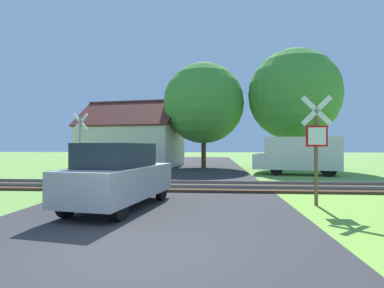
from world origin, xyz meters
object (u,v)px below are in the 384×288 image
at_px(stop_sign_near, 316,142).
at_px(crossing_sign_far, 80,142).
at_px(tree_center, 204,103).
at_px(parked_car, 119,176).
at_px(tree_right, 294,95).
at_px(house, 133,144).
at_px(mail_truck, 298,154).

relative_size(stop_sign_near, crossing_sign_far, 0.95).
distance_m(stop_sign_near, tree_center, 15.91).
xyz_separation_m(stop_sign_near, crossing_sign_far, (-9.42, 5.28, 0.10)).
bearing_deg(tree_center, parked_car, -96.33).
xyz_separation_m(crossing_sign_far, tree_right, (12.55, 9.09, 3.69)).
bearing_deg(crossing_sign_far, tree_right, 49.11).
distance_m(crossing_sign_far, tree_right, 15.92).
relative_size(house, tree_center, 1.06).
distance_m(crossing_sign_far, mail_truck, 12.23).
relative_size(house, mail_truck, 1.72).
bearing_deg(crossing_sign_far, stop_sign_near, -16.07).
bearing_deg(tree_right, crossing_sign_far, -144.08).
bearing_deg(house, crossing_sign_far, -79.43).
distance_m(stop_sign_near, tree_right, 15.18).
height_order(tree_right, parked_car, tree_right).
height_order(house, tree_center, tree_center).
height_order(tree_center, parked_car, tree_center).
bearing_deg(mail_truck, tree_right, -0.76).
xyz_separation_m(tree_right, parked_car, (-8.64, -15.09, -4.71)).
distance_m(stop_sign_near, house, 19.15).
distance_m(house, tree_right, 13.69).
height_order(house, parked_car, house).
bearing_deg(stop_sign_near, crossing_sign_far, -29.32).
bearing_deg(mail_truck, tree_center, 56.89).
relative_size(stop_sign_near, tree_right, 0.35).
bearing_deg(mail_truck, stop_sign_near, 178.80).
xyz_separation_m(house, parked_car, (4.38, -17.12, -0.98)).
height_order(tree_center, tree_right, tree_right).
height_order(mail_truck, parked_car, mail_truck).
xyz_separation_m(house, tree_center, (6.13, -1.30, 3.26)).
distance_m(tree_center, tree_right, 6.94).
relative_size(stop_sign_near, parked_car, 0.75).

